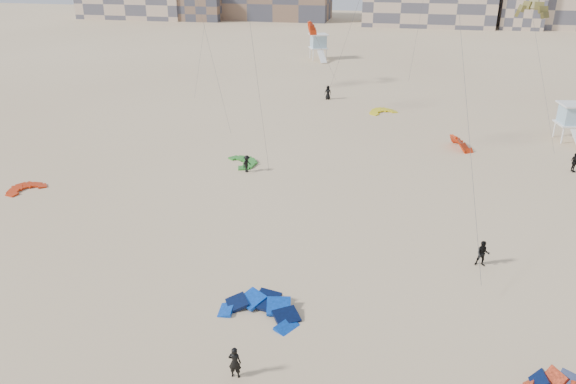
# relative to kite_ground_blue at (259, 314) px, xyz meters

# --- Properties ---
(ground) EXTENTS (320.00, 320.00, 0.00)m
(ground) POSITION_rel_kite_ground_blue_xyz_m (1.09, -1.31, 0.00)
(ground) COLOR beige
(ground) RESTS_ON ground
(kite_ground_blue) EXTENTS (5.52, 5.71, 2.46)m
(kite_ground_blue) POSITION_rel_kite_ground_blue_xyz_m (0.00, 0.00, 0.00)
(kite_ground_blue) COLOR blue
(kite_ground_blue) RESTS_ON ground
(kite_ground_red) EXTENTS (4.18, 4.12, 0.86)m
(kite_ground_red) POSITION_rel_kite_ground_blue_xyz_m (-23.60, 12.82, 0.00)
(kite_ground_red) COLOR red
(kite_ground_red) RESTS_ON ground
(kite_ground_green) EXTENTS (4.82, 4.76, 0.61)m
(kite_ground_green) POSITION_rel_kite_ground_blue_xyz_m (-7.49, 22.62, 0.00)
(kite_ground_green) COLOR #228C2B
(kite_ground_green) RESTS_ON ground
(kite_ground_red_far) EXTENTS (4.34, 4.31, 3.53)m
(kite_ground_red_far) POSITION_rel_kite_ground_blue_xyz_m (12.96, 31.30, 0.00)
(kite_ground_red_far) COLOR red
(kite_ground_red_far) RESTS_ON ground
(kite_ground_yellow) EXTENTS (4.68, 4.73, 1.16)m
(kite_ground_yellow) POSITION_rel_kite_ground_blue_xyz_m (4.52, 42.91, 0.00)
(kite_ground_yellow) COLOR yellow
(kite_ground_yellow) RESTS_ON ground
(kitesurfer_main) EXTENTS (0.63, 0.43, 1.70)m
(kitesurfer_main) POSITION_rel_kite_ground_blue_xyz_m (0.11, -4.99, 0.85)
(kitesurfer_main) COLOR black
(kitesurfer_main) RESTS_ON ground
(kitesurfer_b) EXTENTS (0.87, 0.69, 1.74)m
(kitesurfer_b) POSITION_rel_kite_ground_blue_xyz_m (12.64, 7.97, 0.87)
(kitesurfer_b) COLOR black
(kitesurfer_b) RESTS_ON ground
(kitesurfer_c) EXTENTS (0.93, 1.17, 1.58)m
(kitesurfer_c) POSITION_rel_kite_ground_blue_xyz_m (-6.47, 20.55, 0.79)
(kitesurfer_c) COLOR black
(kitesurfer_c) RESTS_ON ground
(kitesurfer_d) EXTENTS (0.70, 1.14, 1.82)m
(kitesurfer_d) POSITION_rel_kite_ground_blue_xyz_m (22.46, 26.62, 0.91)
(kitesurfer_d) COLOR black
(kitesurfer_d) RESTS_ON ground
(kitesurfer_e) EXTENTS (0.94, 0.66, 1.83)m
(kitesurfer_e) POSITION_rel_kite_ground_blue_xyz_m (-3.01, 48.01, 0.91)
(kitesurfer_e) COLOR black
(kitesurfer_e) RESTS_ON ground
(kite_fly_olive) EXTENTS (4.49, 11.45, 13.06)m
(kite_fly_olive) POSITION_rel_kite_ground_blue_xyz_m (18.79, 37.81, 12.79)
(kite_fly_olive) COLOR brown
(kite_fly_olive) RESTS_ON ground
(kite_fly_red) EXTENTS (5.65, 3.82, 8.35)m
(kite_fly_red) POSITION_rel_kite_ground_blue_xyz_m (-6.59, 55.72, 8.00)
(kite_fly_red) COLOR red
(kite_fly_red) RESTS_ON ground
(lifeguard_tower_near) EXTENTS (3.21, 5.63, 3.95)m
(lifeguard_tower_near) POSITION_rel_kite_ground_blue_xyz_m (24.15, 36.15, 1.96)
(lifeguard_tower_near) COLOR white
(lifeguard_tower_near) RESTS_ON ground
(lifeguard_tower_far) EXTENTS (4.09, 6.57, 4.41)m
(lifeguard_tower_far) POSITION_rel_kite_ground_blue_xyz_m (-8.78, 76.04, 2.19)
(lifeguard_tower_far) COLOR white
(lifeguard_tower_far) RESTS_ON ground
(condo_mid) EXTENTS (32.00, 16.00, 12.00)m
(condo_mid) POSITION_rel_kite_ground_blue_xyz_m (11.09, 128.69, 6.00)
(condo_mid) COLOR #C1A78E
(condo_mid) RESTS_ON ground
(condo_fill_left) EXTENTS (12.00, 10.00, 8.00)m
(condo_fill_left) POSITION_rel_kite_ground_blue_xyz_m (-48.91, 126.69, 4.00)
(condo_fill_left) COLOR brown
(condo_fill_left) RESTS_ON ground
(condo_fill_right) EXTENTS (10.00, 10.00, 10.00)m
(condo_fill_right) POSITION_rel_kite_ground_blue_xyz_m (33.09, 126.69, 5.00)
(condo_fill_right) COLOR #C1A78E
(condo_fill_right) RESTS_ON ground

